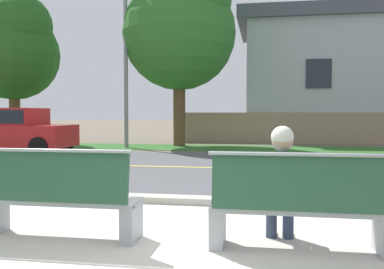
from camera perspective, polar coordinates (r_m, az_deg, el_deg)
ground_plane at (r=11.90m, az=5.12°, el=-3.69°), size 140.00×140.00×0.00m
sidewalk_pavement at (r=4.50m, az=-2.56°, el=-14.82°), size 44.00×3.60×0.01m
curb_edge at (r=6.34m, az=1.17°, el=-9.08°), size 44.00×0.30×0.11m
street_asphalt at (r=10.42m, az=4.49°, el=-4.62°), size 52.00×8.00×0.01m
road_centre_line at (r=10.42m, az=4.49°, el=-4.60°), size 48.00×0.14×0.01m
far_verge_grass at (r=16.26m, az=6.31°, el=-1.88°), size 48.00×2.80×0.02m
bench_left at (r=4.76m, az=-18.00°, el=-8.40°), size 1.76×0.48×1.01m
bench_right at (r=4.26m, az=14.52°, el=-9.70°), size 1.76×0.48×1.01m
seated_person_blue at (r=4.37m, az=12.17°, el=-6.36°), size 0.52×0.68×1.25m
car_red_near at (r=15.22m, az=-23.96°, el=0.74°), size 4.30×1.86×1.54m
streetlamp at (r=17.09m, az=-8.90°, el=13.31°), size 0.24×2.10×7.88m
shade_tree_far_left at (r=19.89m, az=-23.13°, el=10.88°), size 3.92×3.92×6.46m
shade_tree_left at (r=17.45m, az=-1.34°, el=14.84°), size 4.63×4.63×7.65m
garden_wall at (r=19.39m, az=16.76°, el=0.84°), size 13.00×0.36×1.40m
house_across_street at (r=23.06m, az=22.41°, el=7.24°), size 12.48×6.91×6.28m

